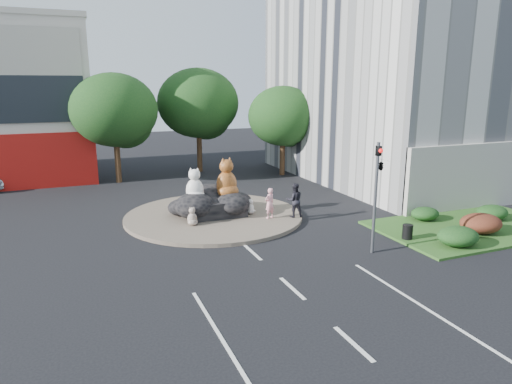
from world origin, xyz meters
The scene contains 20 objects.
ground centered at (0.00, 0.00, 0.00)m, with size 120.00×120.00×0.00m, color black.
roundabout_island centered at (0.00, 10.00, 0.10)m, with size 10.00×10.00×0.20m, color brown.
rock_plinth centered at (0.00, 10.00, 0.65)m, with size 3.20×2.60×0.90m, color black, non-canonical shape.
grass_verge centered at (12.00, 3.00, 0.06)m, with size 10.00×6.00×0.12m, color #2A541C.
tree_left centered at (-3.93, 22.06, 5.25)m, with size 6.46×6.46×8.27m.
tree_mid centered at (3.07, 24.06, 5.56)m, with size 6.84×6.84×8.76m.
tree_right centered at (9.07, 20.06, 4.63)m, with size 5.70×5.70×7.30m.
hedge_near_green centered at (9.00, 1.00, 0.57)m, with size 2.00×1.60×0.90m, color #103514.
hedge_red centered at (11.50, 2.00, 0.61)m, with size 2.20×1.76×0.99m, color #441A12.
hedge_mid_green centered at (14.00, 3.50, 0.53)m, with size 1.80×1.44×0.81m, color #103514.
hedge_back_green centered at (10.50, 4.80, 0.48)m, with size 1.60×1.28×0.72m, color #103514.
traffic_light centered at (5.10, 2.00, 3.62)m, with size 0.44×1.24×5.00m.
street_lamp centered at (12.82, 8.00, 4.55)m, with size 2.34×0.22×8.06m.
cat_white centered at (-1.08, 9.92, 2.04)m, with size 1.13×0.98×1.88m, color white, non-canonical shape.
cat_tabby centered at (0.81, 10.03, 2.26)m, with size 1.39×1.20×2.31m, color #A75E22, non-canonical shape.
kitten_calico centered at (-1.63, 8.46, 0.70)m, with size 0.60×0.52×1.00m, color beige, non-canonical shape.
kitten_white centered at (1.98, 9.33, 0.64)m, with size 0.53×0.46×0.89m, color beige, non-canonical shape.
pedestrian_pink centered at (2.63, 8.10, 1.05)m, with size 0.62×0.41×1.70m, color pink.
pedestrian_dark centered at (4.00, 7.80, 1.16)m, with size 0.93×0.72×1.91m, color black.
litter_bin centered at (7.50, 2.65, 0.47)m, with size 0.50×0.50×0.71m, color black.
Camera 1 is at (-7.13, -14.00, 7.40)m, focal length 32.00 mm.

